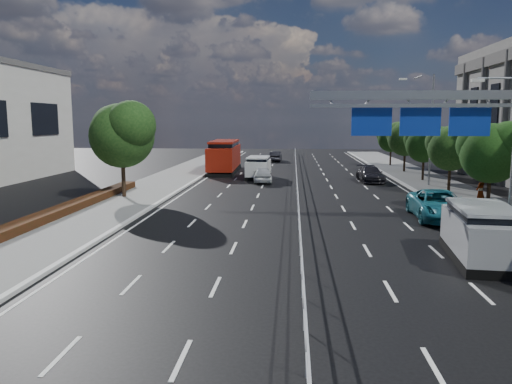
{
  "coord_description": "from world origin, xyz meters",
  "views": [
    {
      "loc": [
        -0.33,
        -15.47,
        5.36
      ],
      "look_at": [
        -1.85,
        5.1,
        2.4
      ],
      "focal_mm": 35.0,
      "sensor_mm": 36.0,
      "label": 1
    }
  ],
  "objects_px": {
    "near_car_silver": "(263,175)",
    "parked_car_dark": "(370,174)",
    "near_car_dark": "(276,156)",
    "overhead_gantry": "(436,116)",
    "white_minivan": "(258,168)",
    "red_bus": "(225,156)",
    "silver_minivan": "(482,234)",
    "parked_car_teal": "(439,205)",
    "pedestrian_a": "(480,192)"
  },
  "relations": [
    {
      "from": "overhead_gantry",
      "to": "pedestrian_a",
      "type": "relative_size",
      "value": 5.23
    },
    {
      "from": "white_minivan",
      "to": "overhead_gantry",
      "type": "bearing_deg",
      "value": -61.96
    },
    {
      "from": "red_bus",
      "to": "silver_minivan",
      "type": "bearing_deg",
      "value": -67.97
    },
    {
      "from": "overhead_gantry",
      "to": "near_car_silver",
      "type": "relative_size",
      "value": 2.55
    },
    {
      "from": "white_minivan",
      "to": "parked_car_dark",
      "type": "relative_size",
      "value": 1.02
    },
    {
      "from": "silver_minivan",
      "to": "pedestrian_a",
      "type": "relative_size",
      "value": 2.74
    },
    {
      "from": "silver_minivan",
      "to": "pedestrian_a",
      "type": "distance_m",
      "value": 11.73
    },
    {
      "from": "near_car_dark",
      "to": "pedestrian_a",
      "type": "bearing_deg",
      "value": 112.89
    },
    {
      "from": "near_car_silver",
      "to": "parked_car_teal",
      "type": "bearing_deg",
      "value": 118.72
    },
    {
      "from": "parked_car_teal",
      "to": "parked_car_dark",
      "type": "bearing_deg",
      "value": 96.08
    },
    {
      "from": "silver_minivan",
      "to": "parked_car_teal",
      "type": "bearing_deg",
      "value": 91.38
    },
    {
      "from": "near_car_silver",
      "to": "near_car_dark",
      "type": "xyz_separation_m",
      "value": [
        0.36,
        22.95,
        -0.02
      ]
    },
    {
      "from": "near_car_dark",
      "to": "silver_minivan",
      "type": "xyz_separation_m",
      "value": [
        9.55,
        -46.85,
        0.39
      ]
    },
    {
      "from": "overhead_gantry",
      "to": "parked_car_dark",
      "type": "height_order",
      "value": "overhead_gantry"
    },
    {
      "from": "overhead_gantry",
      "to": "parked_car_dark",
      "type": "distance_m",
      "value": 19.38
    },
    {
      "from": "overhead_gantry",
      "to": "parked_car_teal",
      "type": "relative_size",
      "value": 1.8
    },
    {
      "from": "red_bus",
      "to": "silver_minivan",
      "type": "height_order",
      "value": "red_bus"
    },
    {
      "from": "overhead_gantry",
      "to": "near_car_dark",
      "type": "relative_size",
      "value": 2.55
    },
    {
      "from": "silver_minivan",
      "to": "parked_car_teal",
      "type": "xyz_separation_m",
      "value": [
        0.69,
        8.19,
        -0.27
      ]
    },
    {
      "from": "near_car_silver",
      "to": "parked_car_teal",
      "type": "height_order",
      "value": "parked_car_teal"
    },
    {
      "from": "red_bus",
      "to": "parked_car_dark",
      "type": "bearing_deg",
      "value": -30.83
    },
    {
      "from": "white_minivan",
      "to": "pedestrian_a",
      "type": "relative_size",
      "value": 2.43
    },
    {
      "from": "parked_car_dark",
      "to": "near_car_silver",
      "type": "bearing_deg",
      "value": -176.91
    },
    {
      "from": "red_bus",
      "to": "pedestrian_a",
      "type": "bearing_deg",
      "value": -51.54
    },
    {
      "from": "near_car_dark",
      "to": "silver_minivan",
      "type": "distance_m",
      "value": 47.81
    },
    {
      "from": "white_minivan",
      "to": "red_bus",
      "type": "distance_m",
      "value": 7.07
    },
    {
      "from": "red_bus",
      "to": "parked_car_dark",
      "type": "distance_m",
      "value": 16.05
    },
    {
      "from": "near_car_silver",
      "to": "parked_car_dark",
      "type": "distance_m",
      "value": 9.51
    },
    {
      "from": "overhead_gantry",
      "to": "white_minivan",
      "type": "relative_size",
      "value": 2.15
    },
    {
      "from": "near_car_dark",
      "to": "near_car_silver",
      "type": "bearing_deg",
      "value": 91.39
    },
    {
      "from": "overhead_gantry",
      "to": "white_minivan",
      "type": "xyz_separation_m",
      "value": [
        -10.27,
        20.72,
        -4.6
      ]
    },
    {
      "from": "overhead_gantry",
      "to": "red_bus",
      "type": "distance_m",
      "value": 30.36
    },
    {
      "from": "overhead_gantry",
      "to": "parked_car_teal",
      "type": "height_order",
      "value": "overhead_gantry"
    },
    {
      "from": "near_car_dark",
      "to": "silver_minivan",
      "type": "bearing_deg",
      "value": 103.79
    },
    {
      "from": "white_minivan",
      "to": "near_car_dark",
      "type": "xyz_separation_m",
      "value": [
        0.94,
        19.89,
        -0.34
      ]
    },
    {
      "from": "parked_car_teal",
      "to": "parked_car_dark",
      "type": "xyz_separation_m",
      "value": [
        -1.14,
        16.8,
        -0.11
      ]
    },
    {
      "from": "near_car_dark",
      "to": "parked_car_dark",
      "type": "distance_m",
      "value": 23.68
    },
    {
      "from": "pedestrian_a",
      "to": "silver_minivan",
      "type": "bearing_deg",
      "value": 26.65
    },
    {
      "from": "overhead_gantry",
      "to": "near_car_dark",
      "type": "bearing_deg",
      "value": 102.95
    },
    {
      "from": "pedestrian_a",
      "to": "near_car_dark",
      "type": "bearing_deg",
      "value": -113.22
    },
    {
      "from": "overhead_gantry",
      "to": "red_bus",
      "type": "height_order",
      "value": "overhead_gantry"
    },
    {
      "from": "white_minivan",
      "to": "silver_minivan",
      "type": "relative_size",
      "value": 0.89
    },
    {
      "from": "near_car_dark",
      "to": "pedestrian_a",
      "type": "xyz_separation_m",
      "value": [
        13.46,
        -35.8,
        0.46
      ]
    },
    {
      "from": "near_car_dark",
      "to": "parked_car_teal",
      "type": "xyz_separation_m",
      "value": [
        10.23,
        -38.66,
        0.13
      ]
    },
    {
      "from": "near_car_silver",
      "to": "near_car_dark",
      "type": "bearing_deg",
      "value": -96.16
    },
    {
      "from": "red_bus",
      "to": "near_car_silver",
      "type": "xyz_separation_m",
      "value": [
        4.55,
        -8.87,
        -1.03
      ]
    },
    {
      "from": "white_minivan",
      "to": "parked_car_teal",
      "type": "relative_size",
      "value": 0.84
    },
    {
      "from": "parked_car_teal",
      "to": "overhead_gantry",
      "type": "bearing_deg",
      "value": -112.61
    },
    {
      "from": "white_minivan",
      "to": "parked_car_dark",
      "type": "height_order",
      "value": "white_minivan"
    },
    {
      "from": "white_minivan",
      "to": "parked_car_teal",
      "type": "xyz_separation_m",
      "value": [
        11.17,
        -18.77,
        -0.21
      ]
    }
  ]
}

